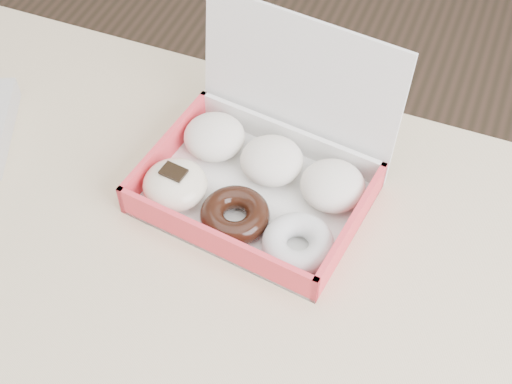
% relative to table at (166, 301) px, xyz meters
% --- Properties ---
extents(table, '(1.20, 0.80, 0.75)m').
position_rel_table_xyz_m(table, '(0.00, 0.00, 0.00)').
color(table, tan).
rests_on(table, ground).
extents(donut_box, '(0.33, 0.29, 0.22)m').
position_rel_table_xyz_m(donut_box, '(0.07, 0.17, 0.11)').
color(donut_box, white).
rests_on(donut_box, table).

